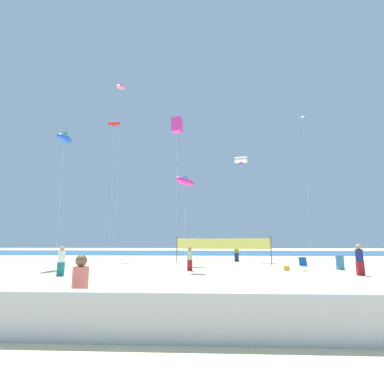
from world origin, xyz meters
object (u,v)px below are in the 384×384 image
(volleyball_net, at_px, (222,245))
(kite_magenta_box, at_px, (177,125))
(kite_red_tube, at_px, (114,124))
(kite_white_tube, at_px, (241,160))
(kite_blue_inflatable, at_px, (64,139))
(beachgoer_olive_shirt, at_px, (236,251))
(trash_barrel, at_px, (340,262))
(beach_handbag, at_px, (287,268))
(beachgoer_white_shirt, at_px, (61,260))
(kite_pink_diamond, at_px, (303,120))
(toddler_figure, at_px, (96,305))
(kite_magenta_inflatable, at_px, (185,181))
(kite_pink_inflatable, at_px, (121,88))
(mother_figure, at_px, (80,288))
(beachgoer_navy_shirt, at_px, (359,259))
(folding_beach_chair, at_px, (304,264))
(beachgoer_sage_shirt, at_px, (190,258))

(volleyball_net, xyz_separation_m, kite_magenta_box, (-3.65, -3.58, 9.50))
(kite_red_tube, bearing_deg, kite_magenta_box, -54.55)
(kite_magenta_box, bearing_deg, kite_white_tube, 54.34)
(kite_red_tube, height_order, kite_blue_inflatable, kite_red_tube)
(beachgoer_olive_shirt, bearing_deg, trash_barrel, -57.36)
(beach_handbag, relative_size, kite_blue_inflatable, 0.04)
(beachgoer_white_shirt, distance_m, kite_pink_diamond, 32.34)
(toddler_figure, xyz_separation_m, kite_magenta_inflatable, (0.86, 18.10, 6.69))
(beachgoer_olive_shirt, bearing_deg, kite_blue_inflatable, -166.42)
(kite_pink_inflatable, height_order, kite_red_tube, kite_pink_inflatable)
(beach_handbag, relative_size, kite_white_tube, 0.04)
(beachgoer_white_shirt, bearing_deg, kite_red_tube, 177.17)
(mother_figure, distance_m, kite_magenta_box, 18.32)
(mother_figure, bearing_deg, volleyball_net, 73.00)
(toddler_figure, relative_size, trash_barrel, 0.88)
(toddler_figure, height_order, kite_pink_diamond, kite_pink_diamond)
(beachgoer_white_shirt, bearing_deg, volleyball_net, 118.46)
(beach_handbag, distance_m, kite_magenta_inflatable, 11.09)
(kite_white_tube, bearing_deg, mother_figure, -106.15)
(mother_figure, xyz_separation_m, beachgoer_white_shirt, (-5.44, 10.07, 0.00))
(toddler_figure, relative_size, kite_magenta_box, 0.07)
(kite_magenta_inflatable, xyz_separation_m, kite_pink_inflatable, (-8.72, 8.59, 13.81))
(beachgoer_navy_shirt, xyz_separation_m, kite_white_tube, (-5.21, 12.70, 9.50))
(mother_figure, xyz_separation_m, kite_pink_diamond, (15.37, 28.80, 16.19))
(trash_barrel, bearing_deg, folding_beach_chair, -162.10)
(mother_figure, height_order, kite_pink_inflatable, kite_pink_inflatable)
(beachgoer_white_shirt, height_order, kite_white_tube, kite_white_tube)
(kite_magenta_inflatable, bearing_deg, kite_red_tube, 134.10)
(kite_magenta_box, relative_size, kite_blue_inflatable, 1.06)
(kite_pink_diamond, bearing_deg, beach_handbag, -114.39)
(mother_figure, height_order, beach_handbag, mother_figure)
(mother_figure, xyz_separation_m, volleyball_net, (4.44, 18.75, 0.74))
(kite_red_tube, bearing_deg, kite_pink_inflatable, -53.74)
(trash_barrel, distance_m, kite_pink_diamond, 22.13)
(volleyball_net, bearing_deg, beachgoer_sage_shirt, -114.16)
(toddler_figure, bearing_deg, kite_blue_inflatable, 102.90)
(kite_magenta_inflatable, bearing_deg, folding_beach_chair, -29.13)
(mother_figure, relative_size, toddler_figure, 1.93)
(toddler_figure, xyz_separation_m, beachgoer_navy_shirt, (11.67, 10.77, 0.50))
(folding_beach_chair, height_order, kite_magenta_inflatable, kite_magenta_inflatable)
(beachgoer_white_shirt, bearing_deg, beachgoer_sage_shirt, 100.07)
(folding_beach_chair, bearing_deg, beachgoer_sage_shirt, 148.42)
(kite_magenta_box, bearing_deg, kite_pink_inflatable, 125.33)
(folding_beach_chair, bearing_deg, toddler_figure, -158.90)
(toddler_figure, distance_m, kite_blue_inflatable, 20.84)
(kite_red_tube, height_order, kite_pink_diamond, kite_pink_diamond)
(kite_magenta_inflatable, distance_m, kite_magenta_box, 5.04)
(kite_pink_diamond, bearing_deg, toddler_figure, -117.62)
(beachgoer_white_shirt, bearing_deg, kite_pink_inflatable, 174.10)
(mother_figure, distance_m, kite_red_tube, 33.77)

